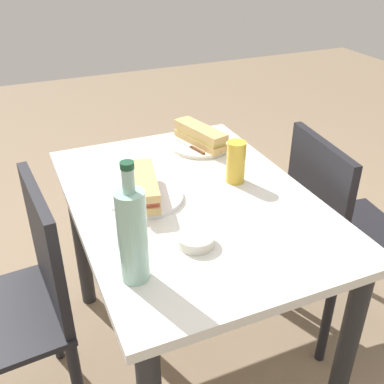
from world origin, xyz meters
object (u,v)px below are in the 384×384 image
Objects in this scene: beer_glass at (236,162)px; dining_table at (192,229)px; chair_near at (334,227)px; baguette_sandwich_far at (145,186)px; water_bottle at (132,234)px; knife_far at (130,198)px; plate_near at (200,145)px; olive_bowl at (196,240)px; plate_far at (146,197)px; baguette_sandwich_near at (200,135)px; chair_far at (21,301)px; knife_near at (191,147)px.

dining_table is at bearing 103.40° from beer_glass.
chair_near is 5.91× the size of beer_glass.
water_bottle is at bearing 157.90° from baguette_sandwich_far.
beer_glass reaches higher than knife_far.
dining_table is 0.41m from plate_near.
olive_bowl is at bearing 154.75° from plate_near.
knife_far is (-0.30, 0.37, 0.01)m from plate_near.
chair_near is at bearing -103.57° from beer_glass.
plate_far is at bearing 82.09° from chair_near.
baguette_sandwich_near is (0.40, 0.38, 0.29)m from chair_near.
beer_glass is at bearing 178.87° from plate_near.
beer_glass reaches higher than plate_far.
chair_far is 0.49m from plate_far.
dining_table is at bearing -103.61° from knife_far.
olive_bowl is at bearing 154.75° from baguette_sandwich_near.
knife_near is 0.60m from olive_bowl.
chair_far is at bearing 43.30° from water_bottle.
chair_far is (0.01, 0.57, -0.11)m from dining_table.
water_bottle reaches higher than olive_bowl.
baguette_sandwich_near is at bearing -51.57° from knife_far.
knife_near is at bearing -33.83° from water_bottle.
plate_near is 0.06m from knife_near.
plate_near is 0.75× the size of water_bottle.
water_bottle is (-0.30, -0.29, 0.37)m from chair_far.
chair_near is 2.68× the size of water_bottle.
plate_far is at bearing -90.25° from knife_far.
water_bottle reaches higher than knife_near.
olive_bowl is (-0.18, 0.66, 0.25)m from chair_near.
chair_near is 4.72× the size of knife_far.
knife_far is (0.00, 0.05, -0.03)m from baguette_sandwich_far.
water_bottle reaches higher than beer_glass.
baguette_sandwich_near reaches higher than knife_far.
plate_near is 0.44m from plate_far.
plate_near is at bearing -27.99° from dining_table.
beer_glass is (0.04, -0.18, 0.20)m from dining_table.
baguette_sandwich_far is (-0.27, 0.27, 0.03)m from knife_near.
knife_far is 0.37m from water_bottle.
baguette_sandwich_near is 0.48m from knife_far.
baguette_sandwich_near is 1.44× the size of knife_far.
baguette_sandwich_far is at bearing 132.70° from baguette_sandwich_near.
water_bottle is at bearing 157.90° from plate_far.
knife_near is 0.98× the size of knife_far.
chair_far is at bearing 87.05° from chair_near.
dining_table is 4.02× the size of baguette_sandwich_near.
beer_glass is (0.09, 0.39, 0.31)m from chair_near.
baguette_sandwich_near is (0.34, -0.18, 0.17)m from dining_table.
knife_near is 0.69× the size of baguette_sandwich_far.
knife_near is 0.39m from baguette_sandwich_far.
plate_near is 0.80m from water_bottle.
chair_far reaches higher than plate_far.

